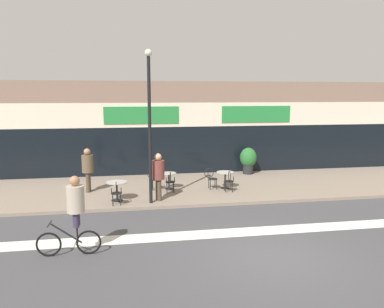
% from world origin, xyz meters
% --- Properties ---
extents(ground_plane, '(120.00, 120.00, 0.00)m').
position_xyz_m(ground_plane, '(0.00, 0.00, 0.00)').
color(ground_plane, '#424244').
extents(sidewalk_slab, '(40.00, 5.50, 0.12)m').
position_xyz_m(sidewalk_slab, '(0.00, 7.25, 0.06)').
color(sidewalk_slab, gray).
rests_on(sidewalk_slab, ground).
extents(storefront_facade, '(40.00, 4.06, 4.78)m').
position_xyz_m(storefront_facade, '(0.00, 11.96, 2.38)').
color(storefront_facade, '#7F6656').
rests_on(storefront_facade, ground).
extents(bike_lane_stripe, '(36.00, 0.70, 0.01)m').
position_xyz_m(bike_lane_stripe, '(0.00, 1.81, 0.00)').
color(bike_lane_stripe, silver).
rests_on(bike_lane_stripe, ground).
extents(bistro_table_0, '(0.80, 0.80, 0.73)m').
position_xyz_m(bistro_table_0, '(-4.08, 5.50, 0.65)').
color(bistro_table_0, black).
rests_on(bistro_table_0, sidewalk_slab).
extents(bistro_table_1, '(0.64, 0.64, 0.70)m').
position_xyz_m(bistro_table_1, '(-1.94, 6.94, 0.62)').
color(bistro_table_1, black).
rests_on(bistro_table_1, sidewalk_slab).
extents(bistro_table_2, '(0.75, 0.75, 0.72)m').
position_xyz_m(bistro_table_2, '(0.47, 6.65, 0.64)').
color(bistro_table_2, black).
rests_on(bistro_table_2, sidewalk_slab).
extents(cafe_chair_0_near, '(0.41, 0.58, 0.90)m').
position_xyz_m(cafe_chair_0_near, '(-4.08, 4.87, 0.64)').
color(cafe_chair_0_near, black).
rests_on(cafe_chair_0_near, sidewalk_slab).
extents(cafe_chair_1_near, '(0.42, 0.59, 0.90)m').
position_xyz_m(cafe_chair_1_near, '(-1.95, 6.32, 0.64)').
color(cafe_chair_1_near, black).
rests_on(cafe_chair_1_near, sidewalk_slab).
extents(cafe_chair_1_side, '(0.58, 0.41, 0.90)m').
position_xyz_m(cafe_chair_1_side, '(-2.57, 6.94, 0.64)').
color(cafe_chair_1_side, black).
rests_on(cafe_chair_1_side, sidewalk_slab).
extents(cafe_chair_2_near, '(0.42, 0.58, 0.90)m').
position_xyz_m(cafe_chair_2_near, '(0.46, 6.03, 0.64)').
color(cafe_chair_2_near, black).
rests_on(cafe_chair_2_near, sidewalk_slab).
extents(cafe_chair_2_side, '(0.58, 0.40, 0.90)m').
position_xyz_m(cafe_chair_2_side, '(-0.16, 6.65, 0.64)').
color(cafe_chair_2_side, black).
rests_on(cafe_chair_2_side, sidewalk_slab).
extents(planter_pot, '(0.84, 0.84, 1.34)m').
position_xyz_m(planter_pot, '(2.37, 9.37, 0.86)').
color(planter_pot, '#232326').
rests_on(planter_pot, sidewalk_slab).
extents(lamp_post, '(0.26, 0.26, 5.59)m').
position_xyz_m(lamp_post, '(-2.82, 4.97, 3.32)').
color(lamp_post, black).
rests_on(lamp_post, sidewalk_slab).
extents(cyclist_0, '(1.65, 0.48, 2.10)m').
position_xyz_m(cyclist_0, '(-5.00, 0.97, 1.25)').
color(cyclist_0, black).
rests_on(cyclist_0, ground).
extents(pedestrian_near_end, '(0.51, 0.51, 1.82)m').
position_xyz_m(pedestrian_near_end, '(-5.29, 7.01, 1.20)').
color(pedestrian_near_end, '#4C3D2D').
rests_on(pedestrian_near_end, sidewalk_slab).
extents(pedestrian_far_end, '(0.58, 0.58, 1.82)m').
position_xyz_m(pedestrian_far_end, '(-2.51, 5.28, 1.20)').
color(pedestrian_far_end, '#4C3D2D').
rests_on(pedestrian_far_end, sidewalk_slab).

